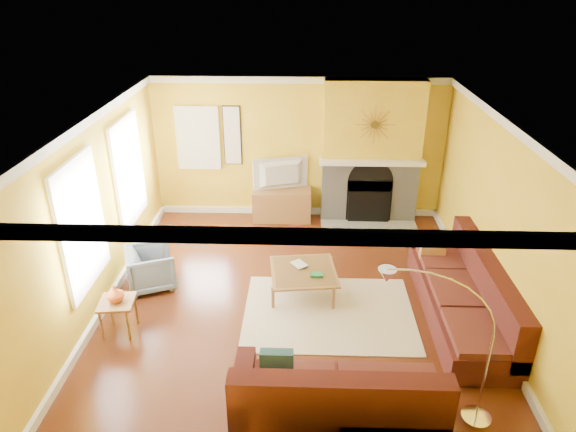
{
  "coord_description": "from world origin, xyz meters",
  "views": [
    {
      "loc": [
        0.12,
        -6.32,
        4.43
      ],
      "look_at": [
        -0.11,
        0.4,
        1.18
      ],
      "focal_mm": 32.0,
      "sensor_mm": 36.0,
      "label": 1
    }
  ],
  "objects_px": {
    "armchair": "(151,268)",
    "side_table": "(119,316)",
    "coffee_table": "(303,281)",
    "media_console": "(282,204)",
    "sectional_sofa": "(376,308)",
    "arc_lamp": "(439,351)"
  },
  "relations": [
    {
      "from": "coffee_table",
      "to": "side_table",
      "type": "height_order",
      "value": "side_table"
    },
    {
      "from": "sectional_sofa",
      "to": "media_console",
      "type": "bearing_deg",
      "value": 111.41
    },
    {
      "from": "media_console",
      "to": "armchair",
      "type": "relative_size",
      "value": 1.6
    },
    {
      "from": "arc_lamp",
      "to": "coffee_table",
      "type": "bearing_deg",
      "value": 120.03
    },
    {
      "from": "side_table",
      "to": "arc_lamp",
      "type": "height_order",
      "value": "arc_lamp"
    },
    {
      "from": "sectional_sofa",
      "to": "coffee_table",
      "type": "relative_size",
      "value": 3.93
    },
    {
      "from": "coffee_table",
      "to": "side_table",
      "type": "xyz_separation_m",
      "value": [
        -2.46,
        -1.03,
        0.05
      ]
    },
    {
      "from": "coffee_table",
      "to": "armchair",
      "type": "relative_size",
      "value": 1.38
    },
    {
      "from": "media_console",
      "to": "coffee_table",
      "type": "bearing_deg",
      "value": -80.16
    },
    {
      "from": "media_console",
      "to": "arc_lamp",
      "type": "xyz_separation_m",
      "value": [
        1.82,
        -4.91,
        0.64
      ]
    },
    {
      "from": "armchair",
      "to": "arc_lamp",
      "type": "xyz_separation_m",
      "value": [
        3.72,
        -2.49,
        0.63
      ]
    },
    {
      "from": "sectional_sofa",
      "to": "arc_lamp",
      "type": "relative_size",
      "value": 2.0
    },
    {
      "from": "media_console",
      "to": "side_table",
      "type": "bearing_deg",
      "value": -119.66
    },
    {
      "from": "coffee_table",
      "to": "armchair",
      "type": "xyz_separation_m",
      "value": [
        -2.33,
        0.09,
        0.13
      ]
    },
    {
      "from": "armchair",
      "to": "arc_lamp",
      "type": "distance_m",
      "value": 4.51
    },
    {
      "from": "armchair",
      "to": "arc_lamp",
      "type": "relative_size",
      "value": 0.37
    },
    {
      "from": "coffee_table",
      "to": "sectional_sofa",
      "type": "bearing_deg",
      "value": -46.92
    },
    {
      "from": "armchair",
      "to": "coffee_table",
      "type": "bearing_deg",
      "value": -113.88
    },
    {
      "from": "armchair",
      "to": "side_table",
      "type": "height_order",
      "value": "armchair"
    },
    {
      "from": "side_table",
      "to": "arc_lamp",
      "type": "relative_size",
      "value": 0.26
    },
    {
      "from": "media_console",
      "to": "sectional_sofa",
      "type": "bearing_deg",
      "value": -68.59
    },
    {
      "from": "media_console",
      "to": "side_table",
      "type": "xyz_separation_m",
      "value": [
        -2.02,
        -3.55,
        -0.06
      ]
    }
  ]
}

